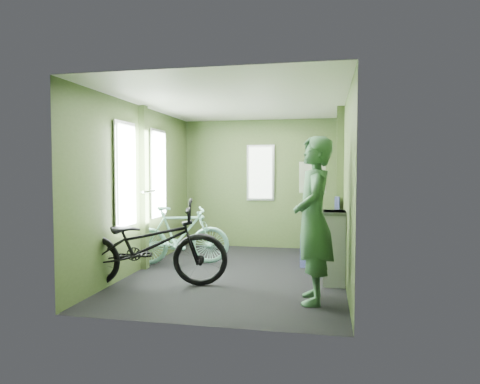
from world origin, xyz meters
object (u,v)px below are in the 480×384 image
Objects in this scene: bicycle_mint at (180,265)px; passenger at (313,220)px; waste_box at (334,248)px; bicycle_black at (147,287)px; bench_seat at (325,242)px.

bicycle_mint is 2.58m from passenger.
waste_box is (0.23, 0.77, -0.43)m from passenger.
waste_box is at bearing -123.83° from bicycle_mint.
bicycle_black is 1.10× the size of passenger.
bicycle_mint is at bearing -129.72° from passenger.
passenger is 0.91m from waste_box.
waste_box reaches higher than bicycle_mint.
bicycle_black is at bearing -132.50° from bench_seat.
passenger reaches higher than bicycle_mint.
passenger is at bearing -109.23° from bicycle_black.
bench_seat is at bearing 172.12° from passenger.
bench_seat reaches higher than waste_box.
passenger reaches higher than waste_box.
waste_box is at bearing 158.89° from passenger.
bicycle_mint is 2.21m from bench_seat.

